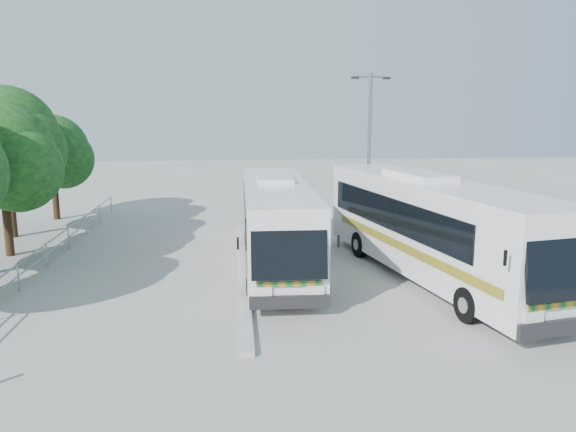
{
  "coord_description": "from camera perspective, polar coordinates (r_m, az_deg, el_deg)",
  "views": [
    {
      "loc": [
        -2.53,
        -19.3,
        6.2
      ],
      "look_at": [
        -0.43,
        2.7,
        1.97
      ],
      "focal_mm": 35.0,
      "sensor_mm": 36.0,
      "label": 1
    }
  ],
  "objects": [
    {
      "name": "lamppost",
      "position": [
        27.44,
        8.24,
        6.85
      ],
      "size": [
        1.93,
        0.41,
        7.87
      ],
      "rotation": [
        0.0,
        0.0,
        0.12
      ],
      "color": "gray",
      "rests_on": "ground"
    },
    {
      "name": "ground",
      "position": [
        20.43,
        1.94,
        -6.84
      ],
      "size": [
        100.0,
        100.0,
        0.0
      ],
      "primitive_type": "plane",
      "color": "#A9A9A3",
      "rests_on": "ground"
    },
    {
      "name": "coach_main",
      "position": [
        22.26,
        -1.19,
        -0.5
      ],
      "size": [
        2.64,
        12.04,
        3.33
      ],
      "rotation": [
        0.0,
        0.0,
        -0.01
      ],
      "color": "silver",
      "rests_on": "ground"
    },
    {
      "name": "railing",
      "position": [
        25.07,
        -22.67,
        -2.6
      ],
      "size": [
        0.06,
        22.0,
        1.0
      ],
      "color": "gray",
      "rests_on": "ground"
    },
    {
      "name": "coach_adjacent",
      "position": [
        21.11,
        14.44,
        -1.0
      ],
      "size": [
        5.13,
        13.39,
        3.64
      ],
      "rotation": [
        0.0,
        0.0,
        0.2
      ],
      "color": "silver",
      "rests_on": "ground"
    },
    {
      "name": "tree_far_e",
      "position": [
        34.2,
        -22.75,
        6.12
      ],
      "size": [
        4.54,
        4.28,
        5.92
      ],
      "color": "#382314",
      "rests_on": "ground"
    },
    {
      "name": "tree_far_d",
      "position": [
        30.12,
        -26.64,
        7.06
      ],
      "size": [
        5.62,
        5.3,
        7.33
      ],
      "color": "#382314",
      "rests_on": "ground"
    },
    {
      "name": "kerb_divider",
      "position": [
        22.16,
        -4.66,
        -5.25
      ],
      "size": [
        0.4,
        16.0,
        0.15
      ],
      "primitive_type": "cube",
      "color": "#B2B2AD",
      "rests_on": "ground"
    },
    {
      "name": "tree_far_c",
      "position": [
        26.28,
        -26.97,
        5.43
      ],
      "size": [
        4.97,
        4.69,
        6.49
      ],
      "color": "#382314",
      "rests_on": "ground"
    }
  ]
}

